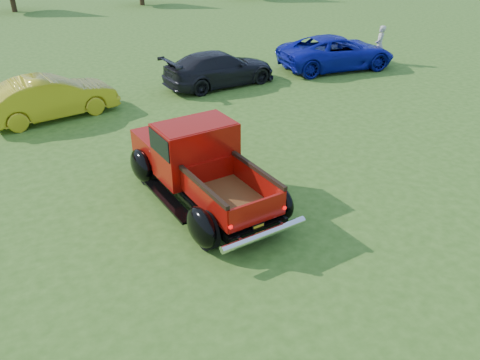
% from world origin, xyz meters
% --- Properties ---
extents(ground, '(120.00, 120.00, 0.00)m').
position_xyz_m(ground, '(0.00, 0.00, 0.00)').
color(ground, '#355919').
rests_on(ground, ground).
extents(pickup_truck, '(2.64, 4.92, 1.77)m').
position_xyz_m(pickup_truck, '(-0.86, 1.53, 0.84)').
color(pickup_truck, black).
rests_on(pickup_truck, ground).
extents(show_car_yellow, '(4.28, 2.14, 1.35)m').
position_xyz_m(show_car_yellow, '(-3.22, 8.19, 0.67)').
color(show_car_yellow, gold).
rests_on(show_car_yellow, ground).
extents(show_car_grey, '(4.64, 2.31, 1.29)m').
position_xyz_m(show_car_grey, '(3.04, 8.93, 0.65)').
color(show_car_grey, black).
rests_on(show_car_grey, ground).
extents(show_car_blue, '(5.26, 2.87, 1.40)m').
position_xyz_m(show_car_blue, '(8.50, 8.85, 0.70)').
color(show_car_blue, '#0D1497').
rests_on(show_car_blue, ground).
extents(spectator, '(0.71, 0.70, 1.65)m').
position_xyz_m(spectator, '(10.71, 8.70, 0.82)').
color(spectator, '#B5AF9D').
rests_on(spectator, ground).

